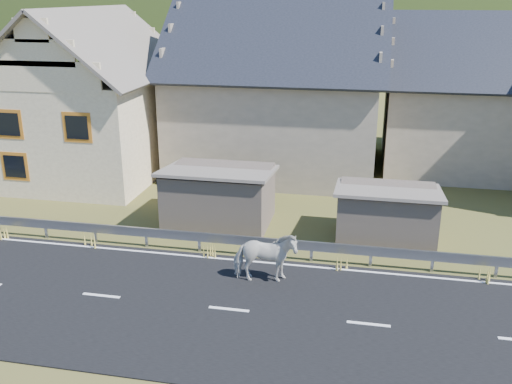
# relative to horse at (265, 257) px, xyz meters

# --- Properties ---
(ground) EXTENTS (160.00, 160.00, 0.00)m
(ground) POSITION_rel_horse_xyz_m (-0.71, -1.88, -0.89)
(ground) COLOR #3E451D
(ground) RESTS_ON ground
(road) EXTENTS (60.00, 7.00, 0.04)m
(road) POSITION_rel_horse_xyz_m (-0.71, -1.88, -0.87)
(road) COLOR black
(road) RESTS_ON ground
(lane_markings) EXTENTS (60.00, 6.60, 0.01)m
(lane_markings) POSITION_rel_horse_xyz_m (-0.71, -1.88, -0.84)
(lane_markings) COLOR silver
(lane_markings) RESTS_ON road
(guardrail) EXTENTS (28.10, 0.09, 0.75)m
(guardrail) POSITION_rel_horse_xyz_m (-0.71, 1.80, -0.33)
(guardrail) COLOR #93969B
(guardrail) RESTS_ON ground
(shed_left) EXTENTS (4.30, 3.30, 2.40)m
(shed_left) POSITION_rel_horse_xyz_m (-2.71, 4.62, 0.21)
(shed_left) COLOR #64564B
(shed_left) RESTS_ON ground
(shed_right) EXTENTS (3.80, 2.90, 2.20)m
(shed_right) POSITION_rel_horse_xyz_m (3.79, 4.12, 0.11)
(shed_right) COLOR #64564B
(shed_right) RESTS_ON ground
(house_cream) EXTENTS (7.80, 9.80, 8.30)m
(house_cream) POSITION_rel_horse_xyz_m (-10.72, 10.12, 3.47)
(house_cream) COLOR #FDE7BA
(house_cream) RESTS_ON ground
(house_stone_a) EXTENTS (10.80, 9.80, 8.90)m
(house_stone_a) POSITION_rel_horse_xyz_m (-1.71, 13.12, 3.74)
(house_stone_a) COLOR gray
(house_stone_a) RESTS_ON ground
(house_stone_b) EXTENTS (9.80, 8.80, 8.10)m
(house_stone_b) POSITION_rel_horse_xyz_m (8.29, 15.12, 3.35)
(house_stone_b) COLOR gray
(house_stone_b) RESTS_ON ground
(mountain) EXTENTS (440.00, 280.00, 260.00)m
(mountain) POSITION_rel_horse_xyz_m (4.29, 178.12, -20.89)
(mountain) COLOR #2C3F18
(mountain) RESTS_ON ground
(conifer_patch) EXTENTS (76.00, 50.00, 28.00)m
(conifer_patch) POSITION_rel_horse_xyz_m (-55.71, 108.12, 5.11)
(conifer_patch) COLOR black
(conifer_patch) RESTS_ON ground
(horse) EXTENTS (1.25, 2.14, 1.70)m
(horse) POSITION_rel_horse_xyz_m (0.00, 0.00, 0.00)
(horse) COLOR beige
(horse) RESTS_ON road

